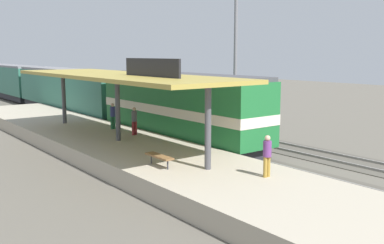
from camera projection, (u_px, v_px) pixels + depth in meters
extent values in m
plane|color=#5B564C|center=(207.00, 142.00, 29.27)|extent=(120.00, 120.00, 0.00)
cube|color=#4E4941|center=(183.00, 145.00, 28.06)|extent=(3.20, 110.00, 0.04)
cube|color=gray|center=(174.00, 146.00, 27.61)|extent=(0.10, 110.00, 0.16)
cube|color=gray|center=(192.00, 143.00, 28.48)|extent=(0.10, 110.00, 0.16)
cube|color=#4E4941|center=(235.00, 137.00, 30.84)|extent=(3.20, 110.00, 0.04)
cube|color=gray|center=(228.00, 137.00, 30.40)|extent=(0.10, 110.00, 0.16)
cube|color=gray|center=(243.00, 135.00, 31.27)|extent=(0.10, 110.00, 0.16)
cube|color=#A89E89|center=(119.00, 148.00, 25.21)|extent=(6.00, 44.00, 0.90)
cylinder|color=#47474C|center=(208.00, 128.00, 18.61)|extent=(0.28, 0.28, 3.60)
cylinder|color=#47474C|center=(118.00, 109.00, 24.86)|extent=(0.28, 0.28, 3.60)
cylinder|color=#47474C|center=(64.00, 98.00, 31.11)|extent=(0.28, 0.28, 3.60)
cube|color=#A38E3D|center=(117.00, 76.00, 24.57)|extent=(5.20, 18.00, 0.20)
cube|color=black|center=(151.00, 67.00, 21.67)|extent=(0.12, 4.80, 0.90)
cylinder|color=#333338|center=(168.00, 165.00, 18.80)|extent=(0.07, 0.07, 0.42)
cylinder|color=#333338|center=(151.00, 159.00, 19.81)|extent=(0.07, 0.07, 0.42)
cube|color=brown|center=(159.00, 156.00, 19.27)|extent=(0.44, 1.70, 0.08)
cube|color=#28282D|center=(179.00, 137.00, 28.34)|extent=(2.60, 13.60, 0.70)
cube|color=#1E6B33|center=(178.00, 104.00, 28.02)|extent=(2.90, 14.40, 3.50)
cube|color=#424247|center=(178.00, 75.00, 27.73)|extent=(2.78, 14.11, 0.24)
cube|color=beige|center=(178.00, 109.00, 28.06)|extent=(2.93, 14.43, 0.56)
cube|color=#28282D|center=(69.00, 109.00, 42.40)|extent=(2.60, 19.20, 0.70)
cube|color=#2D6B56|center=(68.00, 89.00, 42.09)|extent=(2.90, 20.00, 3.30)
cube|color=slate|center=(68.00, 70.00, 41.82)|extent=(2.78, 19.60, 0.24)
cube|color=#28282D|center=(8.00, 94.00, 58.64)|extent=(2.60, 19.20, 0.70)
cube|color=#2D6B56|center=(7.00, 79.00, 58.33)|extent=(2.90, 20.00, 3.30)
cube|color=slate|center=(7.00, 66.00, 58.06)|extent=(2.78, 19.60, 0.24)
cylinder|color=slate|center=(235.00, 58.00, 34.66)|extent=(0.28, 0.28, 11.00)
cylinder|color=maroon|center=(133.00, 128.00, 26.71)|extent=(0.16, 0.16, 0.84)
cylinder|color=maroon|center=(136.00, 128.00, 26.82)|extent=(0.16, 0.16, 0.84)
cylinder|color=#4C4C51|center=(134.00, 116.00, 26.65)|extent=(0.34, 0.34, 0.64)
sphere|color=tan|center=(134.00, 109.00, 26.58)|extent=(0.23, 0.23, 0.23)
cylinder|color=olive|center=(265.00, 167.00, 17.57)|extent=(0.16, 0.16, 0.84)
cylinder|color=olive|center=(268.00, 166.00, 17.68)|extent=(0.16, 0.16, 0.84)
cylinder|color=#663375|center=(267.00, 149.00, 17.51)|extent=(0.34, 0.34, 0.64)
sphere|color=tan|center=(268.00, 138.00, 17.44)|extent=(0.23, 0.23, 0.23)
cylinder|color=#23603D|center=(112.00, 123.00, 28.84)|extent=(0.16, 0.16, 0.84)
cylinder|color=#23603D|center=(114.00, 123.00, 28.94)|extent=(0.16, 0.16, 0.84)
cylinder|color=navy|center=(113.00, 112.00, 28.78)|extent=(0.34, 0.34, 0.64)
sphere|color=tan|center=(112.00, 105.00, 28.71)|extent=(0.23, 0.23, 0.23)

